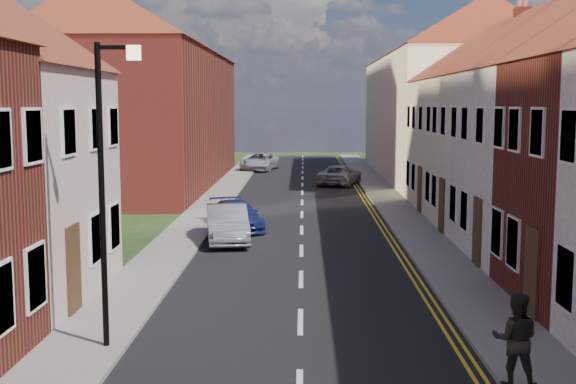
{
  "coord_description": "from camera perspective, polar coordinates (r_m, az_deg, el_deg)",
  "views": [
    {
      "loc": [
        0.06,
        6.05,
        4.95
      ],
      "look_at": [
        -0.39,
        26.87,
        2.4
      ],
      "focal_mm": 45.0,
      "sensor_mm": 36.0,
      "label": 1
    }
  ],
  "objects": [
    {
      "name": "road",
      "position": [
        24.46,
        1.07,
        -4.67
      ],
      "size": [
        7.0,
        90.0,
        0.02
      ],
      "primitive_type": "cube",
      "color": "black",
      "rests_on": "ground"
    },
    {
      "name": "pavement_left",
      "position": [
        24.85,
        -9.16,
        -4.45
      ],
      "size": [
        1.8,
        90.0,
        0.12
      ],
      "primitive_type": "cube",
      "color": "slate",
      "rests_on": "ground"
    },
    {
      "name": "pavement_right",
      "position": [
        24.83,
        11.31,
        -4.51
      ],
      "size": [
        1.8,
        90.0,
        0.12
      ],
      "primitive_type": "cube",
      "color": "slate",
      "rests_on": "ground"
    },
    {
      "name": "cottage_r_white_far",
      "position": [
        29.73,
        19.44,
        5.68
      ],
      "size": [
        8.3,
        5.2,
        9.0
      ],
      "color": "beige",
      "rests_on": "ground"
    },
    {
      "name": "cottage_r_cream_far",
      "position": [
        34.9,
        16.67,
        5.91
      ],
      "size": [
        8.3,
        6.0,
        9.0
      ],
      "color": "beige",
      "rests_on": "ground"
    },
    {
      "name": "block_right_far",
      "position": [
        49.82,
        12.01,
        7.23
      ],
      "size": [
        8.3,
        24.2,
        10.5
      ],
      "color": "beige",
      "rests_on": "ground"
    },
    {
      "name": "block_left_far",
      "position": [
        44.94,
        -10.88,
        7.3
      ],
      "size": [
        8.3,
        24.2,
        10.5
      ],
      "color": "maroon",
      "rests_on": "ground"
    },
    {
      "name": "lamppost",
      "position": [
        14.55,
        -14.21,
        1.21
      ],
      "size": [
        0.88,
        0.15,
        6.0
      ],
      "color": "black",
      "rests_on": "pavement_left"
    },
    {
      "name": "car_mid",
      "position": [
        26.02,
        -4.83,
        -2.52
      ],
      "size": [
        2.02,
        4.21,
        1.33
      ],
      "primitive_type": "imported",
      "rotation": [
        0.0,
        0.0,
        0.16
      ],
      "color": "#9A9DA1",
      "rests_on": "ground"
    },
    {
      "name": "car_far",
      "position": [
        28.6,
        -4.11,
        -1.87
      ],
      "size": [
        2.78,
        4.14,
        1.11
      ],
      "primitive_type": "imported",
      "rotation": [
        0.0,
        0.0,
        0.35
      ],
      "color": "navy",
      "rests_on": "ground"
    },
    {
      "name": "car_distant",
      "position": [
        53.89,
        -2.25,
        2.43
      ],
      "size": [
        2.98,
        5.13,
        1.34
      ],
      "primitive_type": "imported",
      "rotation": [
        0.0,
        0.0,
        -0.16
      ],
      "color": "silver",
      "rests_on": "ground"
    },
    {
      "name": "pedestrian_right",
      "position": [
        13.18,
        17.54,
        -11.05
      ],
      "size": [
        0.93,
        0.8,
        1.64
      ],
      "primitive_type": "imported",
      "rotation": [
        0.0,
        0.0,
        2.9
      ],
      "color": "black",
      "rests_on": "pavement_right"
    },
    {
      "name": "car_distant_b",
      "position": [
        44.22,
        4.11,
        1.34
      ],
      "size": [
        3.17,
        4.79,
        1.22
      ],
      "primitive_type": "imported",
      "rotation": [
        0.0,
        0.0,
        2.86
      ],
      "color": "#93949A",
      "rests_on": "ground"
    }
  ]
}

